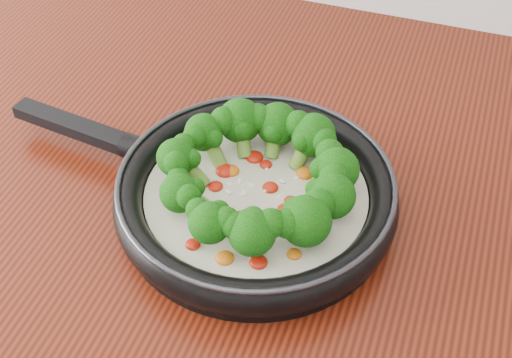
% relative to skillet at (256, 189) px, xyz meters
% --- Properties ---
extents(skillet, '(0.48, 0.33, 0.09)m').
position_rel_skillet_xyz_m(skillet, '(0.00, 0.00, 0.00)').
color(skillet, black).
rests_on(skillet, counter).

